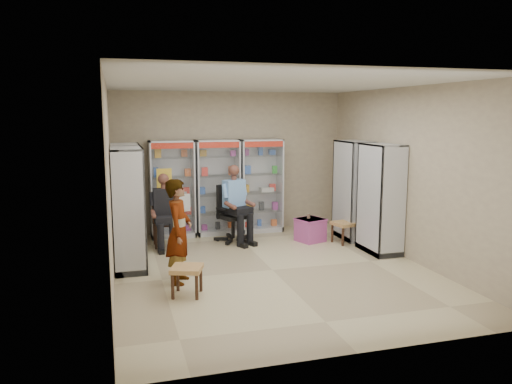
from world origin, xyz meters
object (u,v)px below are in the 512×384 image
object	(u,v)px
wooden_chair	(164,222)
cabinet_left_far	(127,198)
seated_shopkeeper	(234,206)
woven_stool_b	(187,281)
office_chair	(233,213)
cabinet_right_near	(381,199)
cabinet_back_right	(261,186)
cabinet_back_mid	(218,187)
cabinet_right_far	(353,190)
cabinet_left_near	(129,209)
pink_trunk	(310,230)
woven_stool_a	(344,233)
standing_man	(179,231)
cabinet_back_left	(172,189)

from	to	relation	value
wooden_chair	cabinet_left_far	bearing A→B (deg)	-163.61
seated_shopkeeper	woven_stool_b	size ratio (longest dim) A/B	3.45
wooden_chair	office_chair	distance (m)	1.37
cabinet_right_near	seated_shopkeeper	bearing A→B (deg)	58.76
cabinet_back_right	cabinet_left_far	world-z (taller)	same
cabinet_back_mid	office_chair	world-z (taller)	cabinet_back_mid
cabinet_right_near	cabinet_back_mid	bearing A→B (deg)	49.16
cabinet_right_far	cabinet_left_near	distance (m)	4.55
seated_shopkeeper	pink_trunk	xyz separation A→B (m)	(1.49, -0.38, -0.49)
woven_stool_a	standing_man	distance (m)	3.77
seated_shopkeeper	woven_stool_a	xyz separation A→B (m)	(2.09, -0.70, -0.51)
cabinet_back_left	woven_stool_b	world-z (taller)	cabinet_back_left
cabinet_left_near	wooden_chair	bearing A→B (deg)	152.39
cabinet_back_mid	office_chair	size ratio (longest dim) A/B	1.76
woven_stool_b	office_chair	bearing A→B (deg)	64.54
pink_trunk	cabinet_left_near	bearing A→B (deg)	-166.00
cabinet_left_near	woven_stool_b	size ratio (longest dim) A/B	4.77
woven_stool_a	woven_stool_b	world-z (taller)	woven_stool_a
cabinet_back_right	cabinet_right_far	distance (m)	1.98
cabinet_back_mid	pink_trunk	size ratio (longest dim) A/B	4.17
woven_stool_b	cabinet_left_far	bearing A→B (deg)	105.72
cabinet_left_far	cabinet_left_near	xyz separation A→B (m)	(0.00, -1.10, 0.00)
cabinet_left_far	office_chair	distance (m)	2.10
woven_stool_a	cabinet_right_near	bearing A→B (deg)	-66.54
cabinet_back_left	wooden_chair	world-z (taller)	cabinet_back_left
woven_stool_b	standing_man	xyz separation A→B (m)	(-0.03, 0.59, 0.58)
pink_trunk	seated_shopkeeper	bearing A→B (deg)	165.56
pink_trunk	standing_man	size ratio (longest dim) A/B	0.30
cabinet_back_right	seated_shopkeeper	size ratio (longest dim) A/B	1.38
seated_shopkeeper	standing_man	bearing A→B (deg)	-143.78
cabinet_left_near	woven_stool_b	bearing A→B (deg)	26.24
woven_stool_b	wooden_chair	bearing A→B (deg)	90.86
pink_trunk	cabinet_back_left	bearing A→B (deg)	156.20
cabinet_left_far	seated_shopkeeper	xyz separation A→B (m)	(2.04, 0.17, -0.28)
cabinet_left_near	cabinet_back_right	bearing A→B (deg)	125.65
cabinet_back_right	standing_man	size ratio (longest dim) A/B	1.26
cabinet_back_right	woven_stool_a	bearing A→B (deg)	-48.50
cabinet_back_left	standing_man	distance (m)	2.92
cabinet_left_near	office_chair	bearing A→B (deg)	122.75
cabinet_left_near	wooden_chair	xyz separation A→B (m)	(0.68, 1.30, -0.53)
cabinet_left_near	seated_shopkeeper	bearing A→B (deg)	121.75
cabinet_back_mid	woven_stool_b	world-z (taller)	cabinet_back_mid
cabinet_back_right	cabinet_right_near	world-z (taller)	same
cabinet_back_left	cabinet_right_near	distance (m)	4.18
cabinet_left_near	cabinet_left_far	bearing A→B (deg)	180.00
woven_stool_b	cabinet_right_near	bearing A→B (deg)	18.68
cabinet_back_left	pink_trunk	bearing A→B (deg)	-23.80
cabinet_back_right	cabinet_back_left	bearing A→B (deg)	180.00
woven_stool_b	cabinet_back_right	bearing A→B (deg)	58.89
cabinet_right_near	pink_trunk	world-z (taller)	cabinet_right_near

